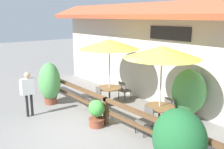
{
  "coord_description": "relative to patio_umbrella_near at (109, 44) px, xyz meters",
  "views": [
    {
      "loc": [
        6.32,
        -3.89,
        3.65
      ],
      "look_at": [
        -0.12,
        1.41,
        1.69
      ],
      "focal_mm": 40.0,
      "sensor_mm": 36.0,
      "label": 1
    }
  ],
  "objects": [
    {
      "name": "dining_table_near",
      "position": [
        0.0,
        0.0,
        -1.96
      ],
      "size": [
        0.99,
        0.99,
        0.72
      ],
      "color": "brown",
      "rests_on": "ground"
    },
    {
      "name": "chair_near_wallside",
      "position": [
        0.05,
        0.77,
        -2.06
      ],
      "size": [
        0.45,
        0.45,
        0.85
      ],
      "rotation": [
        0.0,
        0.0,
        3.22
      ],
      "color": "#514C47",
      "rests_on": "ground"
    },
    {
      "name": "dining_table_middle",
      "position": [
        2.83,
        -0.13,
        -1.96
      ],
      "size": [
        0.99,
        0.99,
        0.72
      ],
      "color": "brown",
      "rests_on": "ground"
    },
    {
      "name": "potted_plant_entrance_palm",
      "position": [
        4.8,
        -1.8,
        -1.69
      ],
      "size": [
        1.29,
        1.16,
        1.61
      ],
      "color": "#9E4C33",
      "rests_on": "ground"
    },
    {
      "name": "building_facade",
      "position": [
        1.55,
        1.65,
        -0.37
      ],
      "size": [
        14.28,
        1.49,
        4.23
      ],
      "color": "#BCB7A8",
      "rests_on": "ground"
    },
    {
      "name": "ground_plane",
      "position": [
        1.55,
        -2.45,
        -2.53
      ],
      "size": [
        60.0,
        60.0,
        0.0
      ],
      "primitive_type": "plane",
      "color": "slate"
    },
    {
      "name": "patio_umbrella_near",
      "position": [
        0.0,
        0.0,
        0.0
      ],
      "size": [
        2.46,
        2.46,
        2.77
      ],
      "color": "#B7B2A8",
      "rests_on": "ground"
    },
    {
      "name": "chair_middle_streetside",
      "position": [
        2.9,
        -0.87,
        -2.06
      ],
      "size": [
        0.44,
        0.44,
        0.85
      ],
      "rotation": [
        0.0,
        0.0,
        -0.05
      ],
      "color": "#514C47",
      "rests_on": "ground"
    },
    {
      "name": "chair_middle_wallside",
      "position": [
        2.75,
        0.6,
        -2.06
      ],
      "size": [
        0.43,
        0.43,
        0.85
      ],
      "rotation": [
        0.0,
        0.0,
        3.17
      ],
      "color": "#514C47",
      "rests_on": "ground"
    },
    {
      "name": "potted_plant_broad_leaf",
      "position": [
        3.1,
        1.1,
        -1.53
      ],
      "size": [
        1.23,
        1.11,
        1.85
      ],
      "color": "#9E4C33",
      "rests_on": "ground"
    },
    {
      "name": "chair_near_streetside",
      "position": [
        0.08,
        -0.77,
        -2.06
      ],
      "size": [
        0.48,
        0.48,
        0.85
      ],
      "rotation": [
        0.0,
        0.0,
        -0.15
      ],
      "color": "#514C47",
      "rests_on": "ground"
    },
    {
      "name": "patio_railing",
      "position": [
        1.55,
        -1.4,
        -1.84
      ],
      "size": [
        10.4,
        0.14,
        0.95
      ],
      "color": "brown",
      "rests_on": "ground"
    },
    {
      "name": "pedestrian",
      "position": [
        -0.81,
        -3.16,
        -1.45
      ],
      "size": [
        0.27,
        0.59,
        1.69
      ],
      "rotation": [
        0.0,
        0.0,
        1.42
      ],
      "color": "black",
      "rests_on": "ground"
    },
    {
      "name": "patio_umbrella_middle",
      "position": [
        2.83,
        -0.13,
        0.0
      ],
      "size": [
        2.46,
        2.46,
        2.77
      ],
      "color": "#B7B2A8",
      "rests_on": "ground"
    },
    {
      "name": "potted_plant_corner_fern",
      "position": [
        -1.58,
        -1.94,
        -1.61
      ],
      "size": [
        0.98,
        0.88,
        1.77
      ],
      "color": "brown",
      "rests_on": "ground"
    },
    {
      "name": "potted_plant_tall_tropical",
      "position": [
        1.49,
        -1.75,
        -2.05
      ],
      "size": [
        0.59,
        0.55,
        0.93
      ],
      "color": "brown",
      "rests_on": "ground"
    }
  ]
}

